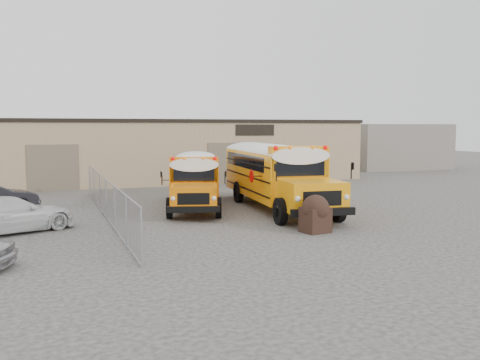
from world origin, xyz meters
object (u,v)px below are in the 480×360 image
object	(u,v)px
school_bus_right	(241,162)
tarp_bundle	(315,213)
school_bus_left	(196,167)
car_white	(10,215)

from	to	relation	value
school_bus_right	tarp_bundle	xyz separation A→B (m)	(-1.83, -13.27, -1.15)
school_bus_left	car_white	size ratio (longest dim) A/B	1.95
car_white	school_bus_right	bearing A→B (deg)	-79.92
school_bus_left	car_white	world-z (taller)	school_bus_left
school_bus_right	car_white	world-z (taller)	school_bus_right
school_bus_right	tarp_bundle	size ratio (longest dim) A/B	7.75
car_white	school_bus_left	bearing A→B (deg)	-71.30
school_bus_left	car_white	bearing A→B (deg)	-136.10
school_bus_left	car_white	distance (m)	14.31
school_bus_left	school_bus_right	world-z (taller)	school_bus_right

